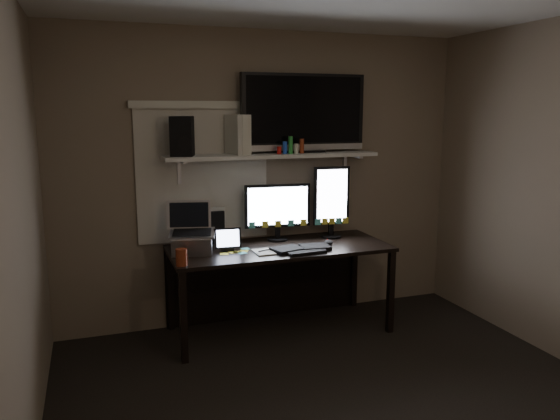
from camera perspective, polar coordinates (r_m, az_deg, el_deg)
name	(u,v)px	position (r m, az deg, el deg)	size (l,w,h in m)	color
floor	(357,418)	(3.56, 8.06, -20.74)	(3.60, 3.60, 0.00)	black
back_wall	(265,179)	(4.75, -1.53, 3.31)	(3.60, 3.60, 0.00)	#7A6B57
left_wall	(11,240)	(2.78, -26.33, -2.87)	(3.60, 3.60, 0.00)	#7A6B57
window_blinds	(203,175)	(4.60, -8.03, 3.59)	(1.10, 0.02, 1.10)	silver
desk	(275,263)	(4.66, -0.54, -5.59)	(1.80, 0.75, 0.73)	black
wall_shelf	(272,155)	(4.57, -0.87, 5.73)	(1.80, 0.35, 0.03)	beige
monitor_landscape	(278,212)	(4.66, -0.26, -0.18)	(0.57, 0.06, 0.50)	black
monitor_portrait	(331,202)	(4.79, 5.39, 0.88)	(0.32, 0.06, 0.64)	black
keyboard	(301,248)	(4.39, 2.24, -4.02)	(0.48, 0.19, 0.03)	black
mouse	(329,242)	(4.58, 5.10, -3.37)	(0.07, 0.11, 0.04)	black
notepad	(264,252)	(4.31, -1.72, -4.42)	(0.14, 0.20, 0.01)	beige
tablet	(227,239)	(4.36, -5.52, -3.08)	(0.22, 0.09, 0.19)	black
file_sorter	(210,226)	(4.64, -7.32, -1.65)	(0.23, 0.10, 0.29)	black
laptop	(192,229)	(4.31, -9.19, -1.93)	(0.35, 0.28, 0.39)	#B8B7BC
cup	(182,257)	(4.01, -10.25, -4.87)	(0.08, 0.08, 0.12)	maroon
sticky_notes	(234,252)	(4.34, -4.80, -4.38)	(0.28, 0.21, 0.00)	yellow
tv	(304,113)	(4.70, 2.48, 10.07)	(1.10, 0.20, 0.66)	black
game_console	(238,135)	(4.48, -4.44, 7.86)	(0.08, 0.27, 0.32)	#BAB8A8
speaker	(182,136)	(4.38, -10.18, 7.60)	(0.17, 0.21, 0.31)	black
bottles	(291,145)	(4.54, 1.11, 6.82)	(0.23, 0.05, 0.15)	#A50F0C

